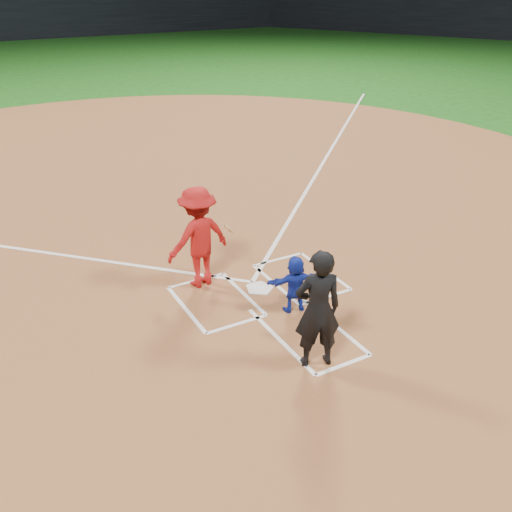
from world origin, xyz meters
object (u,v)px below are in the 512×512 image
catcher (295,284)px  batter_at_plate (198,237)px  home_plate (259,288)px  umpire (318,309)px

catcher → batter_at_plate: size_ratio=0.54×
home_plate → catcher: (0.19, -1.00, 0.55)m
home_plate → umpire: bearing=81.6°
catcher → home_plate: bearing=-67.0°
catcher → umpire: 1.68m
home_plate → catcher: 1.15m
home_plate → umpire: umpire is taller
umpire → batter_at_plate: 3.34m
home_plate → batter_at_plate: 1.59m
catcher → batter_at_plate: bearing=-45.3°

